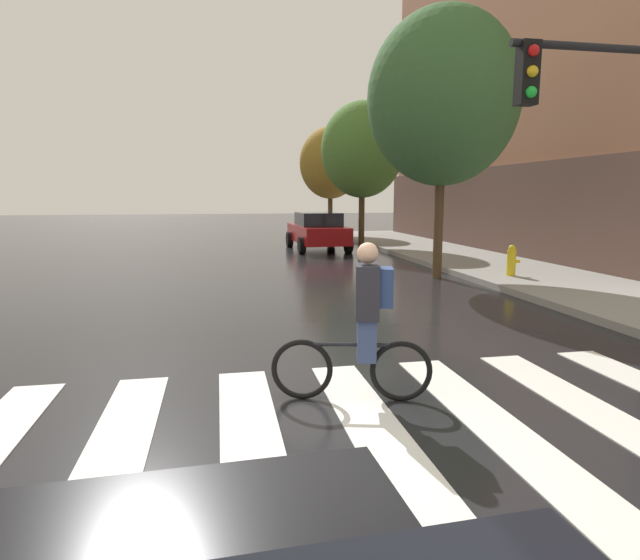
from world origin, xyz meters
The scene contains 9 objects.
ground_plane centered at (0.00, 0.00, 0.00)m, with size 120.00×120.00×0.00m, color black.
crosswalk_stripes centered at (0.06, 0.00, 0.01)m, with size 8.58×4.13×0.01m.
sedan_mid centered at (3.16, 16.55, 0.77)m, with size 2.14×4.38×1.50m.
cyclist centered at (0.72, 0.96, 0.84)m, with size 1.67×0.48×1.69m.
traffic_light_near centered at (4.39, 2.00, 2.86)m, with size 2.47×0.28×4.20m.
fire_hydrant centered at (6.53, 7.89, 0.53)m, with size 0.33×0.22×0.78m.
street_tree_near centered at (4.93, 8.82, 4.59)m, with size 3.82×3.82×6.80m.
street_tree_mid centered at (4.98, 16.60, 3.95)m, with size 3.29×3.29×5.85m.
street_tree_far centered at (5.02, 22.88, 3.80)m, with size 3.17×3.17×5.63m.
Camera 1 is at (-0.75, -4.22, 2.16)m, focal length 29.64 mm.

